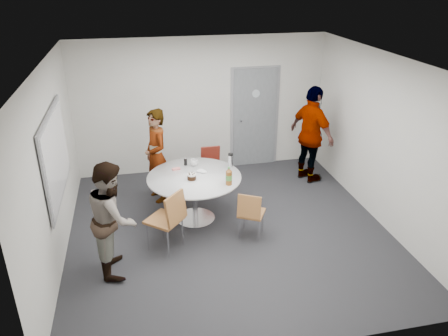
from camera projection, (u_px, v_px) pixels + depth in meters
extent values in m
plane|color=#222326|center=(229.00, 230.00, 7.04)|extent=(5.00, 5.00, 0.00)
plane|color=silver|center=(230.00, 61.00, 5.91)|extent=(5.00, 5.00, 0.00)
plane|color=beige|center=(202.00, 106.00, 8.70)|extent=(5.00, 0.00, 5.00)
plane|color=beige|center=(52.00, 168.00, 6.00)|extent=(0.00, 5.00, 5.00)
plane|color=beige|center=(382.00, 140.00, 6.95)|extent=(0.00, 5.00, 5.00)
plane|color=beige|center=(285.00, 250.00, 4.25)|extent=(5.00, 0.00, 5.00)
cube|color=slate|center=(255.00, 118.00, 9.01)|extent=(0.90, 0.05, 2.05)
cube|color=gray|center=(254.00, 118.00, 9.04)|extent=(1.02, 0.04, 2.12)
cylinder|color=#B2BFC6|center=(256.00, 94.00, 8.77)|extent=(0.16, 0.01, 0.16)
cylinder|color=silver|center=(240.00, 120.00, 8.90)|extent=(0.04, 0.14, 0.04)
cube|color=gray|center=(56.00, 155.00, 6.14)|extent=(0.03, 1.90, 1.25)
cube|color=white|center=(57.00, 155.00, 6.15)|extent=(0.01, 1.78, 1.13)
cylinder|color=silver|center=(194.00, 177.00, 7.04)|extent=(1.52, 1.52, 0.03)
cylinder|color=silver|center=(195.00, 198.00, 7.20)|extent=(0.09, 0.09, 0.74)
cylinder|color=silver|center=(196.00, 218.00, 7.36)|extent=(0.65, 0.65, 0.02)
cylinder|color=silver|center=(192.00, 180.00, 6.91)|extent=(0.19, 0.19, 0.01)
cylinder|color=black|center=(192.00, 177.00, 6.89)|extent=(0.14, 0.14, 0.07)
cylinder|color=white|center=(192.00, 175.00, 6.87)|extent=(0.14, 0.14, 0.02)
cylinder|color=brown|center=(229.00, 178.00, 6.72)|extent=(0.10, 0.10, 0.23)
cylinder|color=#4A8E38|center=(229.00, 177.00, 6.71)|extent=(0.10, 0.10, 0.08)
cone|color=brown|center=(229.00, 170.00, 6.66)|extent=(0.09, 0.09, 0.05)
cylinder|color=#499443|center=(229.00, 168.00, 6.65)|extent=(0.04, 0.04, 0.02)
imported|color=white|center=(194.00, 163.00, 7.40)|extent=(0.18, 0.18, 0.10)
cylinder|color=black|center=(186.00, 162.00, 7.41)|extent=(0.05, 0.05, 0.13)
cylinder|color=silver|center=(230.00, 161.00, 7.32)|extent=(0.08, 0.08, 0.21)
cylinder|color=black|center=(231.00, 154.00, 7.27)|extent=(0.08, 0.08, 0.03)
cube|color=#F17C78|center=(176.00, 169.00, 7.26)|extent=(0.14, 0.09, 0.02)
ellipsoid|color=white|center=(202.00, 171.00, 7.16)|extent=(0.21, 0.21, 0.04)
cube|color=#93562D|center=(164.00, 220.00, 6.40)|extent=(0.64, 0.64, 0.04)
cube|color=#93562D|center=(176.00, 208.00, 6.20)|extent=(0.36, 0.39, 0.44)
cylinder|color=silver|center=(163.00, 225.00, 6.73)|extent=(0.02, 0.02, 0.49)
cylinder|color=silver|center=(148.00, 236.00, 6.44)|extent=(0.02, 0.02, 0.49)
cylinder|color=silver|center=(183.00, 231.00, 6.57)|extent=(0.02, 0.02, 0.49)
cylinder|color=silver|center=(168.00, 243.00, 6.27)|extent=(0.02, 0.02, 0.49)
cube|color=#93562D|center=(252.00, 213.00, 6.74)|extent=(0.51, 0.51, 0.03)
cube|color=#93562D|center=(249.00, 207.00, 6.50)|extent=(0.35, 0.24, 0.36)
cylinder|color=silver|center=(263.00, 221.00, 6.92)|extent=(0.02, 0.02, 0.40)
cylinder|color=silver|center=(244.00, 218.00, 7.00)|extent=(0.02, 0.02, 0.40)
cylinder|color=silver|center=(259.00, 231.00, 6.66)|extent=(0.02, 0.02, 0.40)
cylinder|color=silver|center=(239.00, 228.00, 6.74)|extent=(0.02, 0.02, 0.40)
cube|color=maroon|center=(212.00, 169.00, 8.20)|extent=(0.38, 0.38, 0.03)
cube|color=maroon|center=(210.00, 155.00, 8.28)|extent=(0.36, 0.08, 0.36)
cylinder|color=silver|center=(206.00, 183.00, 8.12)|extent=(0.02, 0.02, 0.41)
cylinder|color=silver|center=(222.00, 181.00, 8.18)|extent=(0.02, 0.02, 0.41)
cylinder|color=silver|center=(203.00, 176.00, 8.40)|extent=(0.02, 0.02, 0.41)
cylinder|color=silver|center=(219.00, 175.00, 8.46)|extent=(0.02, 0.02, 0.41)
imported|color=#A5C6EA|center=(156.00, 156.00, 7.66)|extent=(0.57, 0.71, 1.69)
imported|color=white|center=(113.00, 218.00, 5.84)|extent=(0.63, 0.80, 1.62)
imported|color=black|center=(312.00, 135.00, 8.33)|extent=(0.82, 1.20, 1.89)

